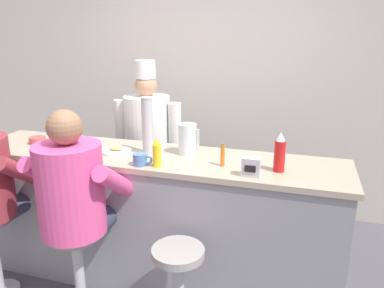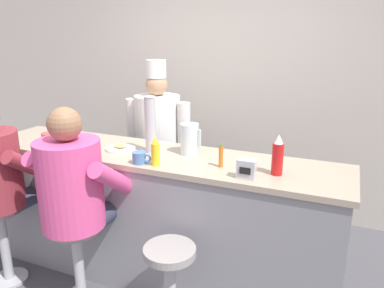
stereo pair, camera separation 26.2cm
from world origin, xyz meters
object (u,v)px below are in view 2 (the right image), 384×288
at_px(napkin_dispenser_chrome, 246,169).
at_px(cook_in_whites_near, 158,141).
at_px(cup_stack_steel, 150,125).
at_px(breakfast_plate, 121,148).
at_px(diner_seated_pink, 75,188).
at_px(cereal_bowl, 49,136).
at_px(mustard_bottle_yellow, 155,152).
at_px(coffee_mug_blue, 140,158).
at_px(empty_stool_round, 170,278).
at_px(water_pitcher_clear, 190,139).
at_px(ketchup_bottle_red, 278,156).
at_px(hot_sauce_bottle_orange, 221,156).

xyz_separation_m(napkin_dispenser_chrome, cook_in_whites_near, (-1.09, 0.89, -0.18)).
bearing_deg(cup_stack_steel, breakfast_plate, -170.14).
bearing_deg(diner_seated_pink, cook_in_whites_near, 89.54).
xyz_separation_m(breakfast_plate, cereal_bowl, (-0.73, 0.02, 0.01)).
bearing_deg(diner_seated_pink, breakfast_plate, 83.63).
bearing_deg(cup_stack_steel, cereal_bowl, -178.78).
distance_m(mustard_bottle_yellow, coffee_mug_blue, 0.13).
height_order(cereal_bowl, empty_stool_round, cereal_bowl).
relative_size(mustard_bottle_yellow, coffee_mug_blue, 1.44).
bearing_deg(breakfast_plate, napkin_dispenser_chrome, -10.50).
bearing_deg(cup_stack_steel, napkin_dispenser_chrome, -16.46).
distance_m(cereal_bowl, cup_stack_steel, 0.99).
xyz_separation_m(water_pitcher_clear, empty_stool_round, (0.14, -0.64, -0.73)).
bearing_deg(napkin_dispenser_chrome, mustard_bottle_yellow, -179.13).
relative_size(coffee_mug_blue, cook_in_whites_near, 0.08).
xyz_separation_m(breakfast_plate, cook_in_whites_near, (-0.04, 0.69, -0.14)).
relative_size(water_pitcher_clear, napkin_dispenser_chrome, 1.90).
bearing_deg(breakfast_plate, coffee_mug_blue, -35.54).
relative_size(mustard_bottle_yellow, water_pitcher_clear, 0.88).
xyz_separation_m(cereal_bowl, empty_stool_round, (1.40, -0.54, -0.64)).
xyz_separation_m(ketchup_bottle_red, coffee_mug_blue, (-0.91, -0.16, -0.08)).
bearing_deg(coffee_mug_blue, cook_in_whites_near, 110.83).
bearing_deg(hot_sauce_bottle_orange, cereal_bowl, 176.88).
height_order(water_pitcher_clear, cereal_bowl, water_pitcher_clear).
bearing_deg(ketchup_bottle_red, hot_sauce_bottle_orange, -178.62).
distance_m(water_pitcher_clear, cook_in_whites_near, 0.85).
relative_size(cup_stack_steel, cook_in_whites_near, 0.25).
bearing_deg(mustard_bottle_yellow, empty_stool_round, -51.38).
bearing_deg(mustard_bottle_yellow, coffee_mug_blue, -174.77).
distance_m(hot_sauce_bottle_orange, cook_in_whites_near, 1.18).
bearing_deg(diner_seated_pink, coffee_mug_blue, 37.26).
bearing_deg(ketchup_bottle_red, cereal_bowl, 177.75).
distance_m(hot_sauce_bottle_orange, breakfast_plate, 0.84).
height_order(mustard_bottle_yellow, breakfast_plate, mustard_bottle_yellow).
height_order(hot_sauce_bottle_orange, cereal_bowl, hot_sauce_bottle_orange).
xyz_separation_m(breakfast_plate, coffee_mug_blue, (0.30, -0.21, 0.03)).
height_order(breakfast_plate, empty_stool_round, breakfast_plate).
xyz_separation_m(mustard_bottle_yellow, cook_in_whites_near, (-0.46, 0.90, -0.22)).
bearing_deg(cup_stack_steel, hot_sauce_bottle_orange, -10.15).
relative_size(cereal_bowl, coffee_mug_blue, 0.95).
bearing_deg(coffee_mug_blue, napkin_dispenser_chrome, 1.56).
xyz_separation_m(mustard_bottle_yellow, cereal_bowl, (-1.14, 0.23, -0.07)).
xyz_separation_m(mustard_bottle_yellow, breakfast_plate, (-0.42, 0.20, -0.08)).
height_order(coffee_mug_blue, cook_in_whites_near, cook_in_whites_near).
height_order(ketchup_bottle_red, cook_in_whites_near, cook_in_whites_near).
distance_m(water_pitcher_clear, cup_stack_steel, 0.31).
distance_m(diner_seated_pink, empty_stool_round, 0.87).
xyz_separation_m(ketchup_bottle_red, empty_stool_round, (-0.54, -0.47, -0.74)).
bearing_deg(cook_in_whites_near, mustard_bottle_yellow, -62.69).
bearing_deg(cereal_bowl, hot_sauce_bottle_orange, -3.12).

